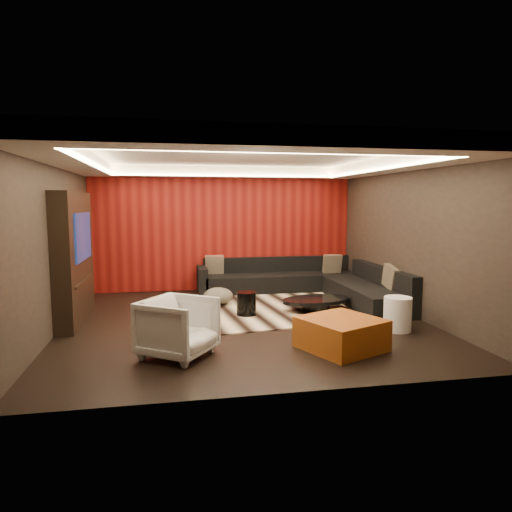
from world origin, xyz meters
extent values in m
cube|color=black|center=(0.00, 0.00, -0.01)|extent=(6.00, 6.00, 0.02)
cube|color=silver|center=(0.00, 0.00, 2.81)|extent=(6.00, 6.00, 0.02)
cube|color=black|center=(0.00, 3.01, 1.40)|extent=(6.00, 0.02, 2.80)
cube|color=black|center=(-3.01, 0.00, 1.40)|extent=(0.02, 6.00, 2.80)
cube|color=black|center=(3.01, 0.00, 1.40)|extent=(0.02, 6.00, 2.80)
cube|color=#6B0C0A|center=(0.00, 2.97, 1.40)|extent=(5.98, 0.05, 2.78)
cube|color=silver|center=(0.00, 2.70, 2.69)|extent=(6.00, 0.60, 0.22)
cube|color=silver|center=(0.00, -2.70, 2.69)|extent=(6.00, 0.60, 0.22)
cube|color=silver|center=(-2.70, 0.00, 2.69)|extent=(0.60, 4.80, 0.22)
cube|color=silver|center=(2.70, 0.00, 2.69)|extent=(0.60, 4.80, 0.22)
cube|color=#FFD899|center=(0.00, 2.36, 2.60)|extent=(4.80, 0.08, 0.04)
cube|color=#FFD899|center=(0.00, -2.36, 2.60)|extent=(4.80, 0.08, 0.04)
cube|color=#FFD899|center=(-2.36, 0.00, 2.60)|extent=(0.08, 4.80, 0.04)
cube|color=#FFD899|center=(2.36, 0.00, 2.60)|extent=(0.08, 4.80, 0.04)
cube|color=black|center=(-2.85, 0.60, 1.10)|extent=(0.30, 2.00, 2.20)
cube|color=black|center=(-2.69, 0.60, 1.45)|extent=(0.04, 1.30, 0.80)
cube|color=black|center=(-2.69, 0.60, 0.70)|extent=(0.04, 1.60, 0.04)
cube|color=beige|center=(0.42, 0.86, 0.01)|extent=(4.34, 3.47, 0.02)
cylinder|color=black|center=(1.42, 0.48, 0.13)|extent=(1.53, 1.53, 0.22)
cylinder|color=black|center=(0.08, 0.37, 0.23)|extent=(0.44, 0.44, 0.41)
ellipsoid|color=#B8AA8E|center=(-0.33, 1.33, 0.18)|extent=(0.78, 0.78, 0.33)
cylinder|color=white|center=(2.27, -1.01, 0.27)|extent=(0.57, 0.57, 0.54)
cube|color=#8C3C12|center=(1.06, -1.70, 0.21)|extent=(1.28, 1.28, 0.43)
imported|color=silver|center=(-1.16, -1.59, 0.39)|extent=(1.18, 1.18, 0.78)
cube|color=black|center=(1.25, 2.55, 0.20)|extent=(3.50, 0.90, 0.40)
cube|color=black|center=(1.25, 2.90, 0.57)|extent=(3.50, 0.20, 0.35)
cube|color=black|center=(2.55, 0.80, 0.20)|extent=(0.90, 2.60, 0.40)
cube|color=black|center=(2.90, 0.80, 0.57)|extent=(0.20, 2.60, 0.35)
cube|color=black|center=(-0.55, 2.55, 0.30)|extent=(0.20, 0.90, 0.60)
cube|color=tan|center=(2.83, 0.34, 0.62)|extent=(0.12, 0.50, 0.50)
cube|color=tan|center=(2.43, 2.37, 0.62)|extent=(0.42, 0.20, 0.44)
cube|color=tan|center=(-0.26, 2.71, 0.62)|extent=(0.42, 0.20, 0.44)
camera|label=1|loc=(-1.24, -7.51, 2.02)|focal=32.00mm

